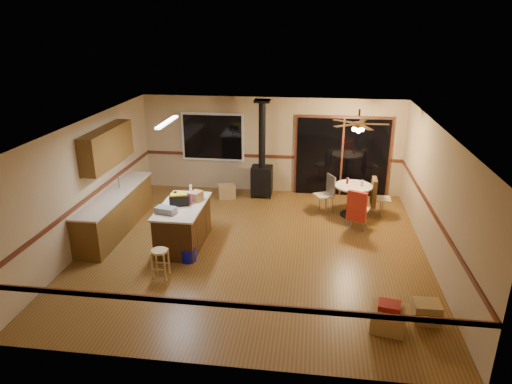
% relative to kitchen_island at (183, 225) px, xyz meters
% --- Properties ---
extents(floor, '(7.00, 7.00, 0.00)m').
position_rel_kitchen_island_xyz_m(floor, '(1.50, 0.00, -0.45)').
color(floor, brown).
rests_on(floor, ground).
extents(ceiling, '(7.00, 7.00, 0.00)m').
position_rel_kitchen_island_xyz_m(ceiling, '(1.50, 0.00, 2.15)').
color(ceiling, silver).
rests_on(ceiling, ground).
extents(wall_back, '(7.00, 0.00, 7.00)m').
position_rel_kitchen_island_xyz_m(wall_back, '(1.50, 3.50, 0.85)').
color(wall_back, tan).
rests_on(wall_back, ground).
extents(wall_front, '(7.00, 0.00, 7.00)m').
position_rel_kitchen_island_xyz_m(wall_front, '(1.50, -3.50, 0.85)').
color(wall_front, tan).
rests_on(wall_front, ground).
extents(wall_left, '(0.00, 7.00, 7.00)m').
position_rel_kitchen_island_xyz_m(wall_left, '(-2.00, 0.00, 0.85)').
color(wall_left, tan).
rests_on(wall_left, ground).
extents(wall_right, '(0.00, 7.00, 7.00)m').
position_rel_kitchen_island_xyz_m(wall_right, '(5.00, 0.00, 0.85)').
color(wall_right, tan).
rests_on(wall_right, ground).
extents(chair_rail, '(7.00, 7.00, 0.08)m').
position_rel_kitchen_island_xyz_m(chair_rail, '(1.50, 0.00, 0.55)').
color(chair_rail, '#502214').
rests_on(chair_rail, ground).
extents(window, '(1.72, 0.10, 1.32)m').
position_rel_kitchen_island_xyz_m(window, '(-0.10, 3.45, 1.05)').
color(window, black).
rests_on(window, ground).
extents(sliding_door, '(2.52, 0.10, 2.10)m').
position_rel_kitchen_island_xyz_m(sliding_door, '(3.40, 3.45, 0.60)').
color(sliding_door, black).
rests_on(sliding_door, ground).
extents(lower_cabinets, '(0.60, 3.00, 0.86)m').
position_rel_kitchen_island_xyz_m(lower_cabinets, '(-1.70, 0.50, -0.02)').
color(lower_cabinets, brown).
rests_on(lower_cabinets, ground).
extents(countertop, '(0.64, 3.04, 0.04)m').
position_rel_kitchen_island_xyz_m(countertop, '(-1.70, 0.50, 0.43)').
color(countertop, beige).
rests_on(countertop, lower_cabinets).
extents(upper_cabinets, '(0.35, 2.00, 0.80)m').
position_rel_kitchen_island_xyz_m(upper_cabinets, '(-1.83, 0.70, 1.45)').
color(upper_cabinets, brown).
rests_on(upper_cabinets, ground).
extents(kitchen_island, '(0.88, 1.68, 0.90)m').
position_rel_kitchen_island_xyz_m(kitchen_island, '(0.00, 0.00, 0.00)').
color(kitchen_island, '#3E240F').
rests_on(kitchen_island, ground).
extents(wood_stove, '(0.55, 0.50, 2.52)m').
position_rel_kitchen_island_xyz_m(wood_stove, '(1.30, 3.05, 0.28)').
color(wood_stove, black).
rests_on(wood_stove, ground).
extents(ceiling_fan, '(0.24, 0.24, 0.55)m').
position_rel_kitchen_island_xyz_m(ceiling_fan, '(3.63, 2.03, 1.76)').
color(ceiling_fan, brown).
rests_on(ceiling_fan, ceiling).
extents(fluorescent_strip, '(0.10, 1.20, 0.04)m').
position_rel_kitchen_island_xyz_m(fluorescent_strip, '(-0.30, 0.30, 2.11)').
color(fluorescent_strip, white).
rests_on(fluorescent_strip, ceiling).
extents(toolbox_grey, '(0.44, 0.30, 0.12)m').
position_rel_kitchen_island_xyz_m(toolbox_grey, '(-0.20, -0.44, 0.51)').
color(toolbox_grey, slate).
rests_on(toolbox_grey, kitchen_island).
extents(toolbox_black, '(0.44, 0.31, 0.22)m').
position_rel_kitchen_island_xyz_m(toolbox_black, '(-0.06, -0.00, 0.56)').
color(toolbox_black, black).
rests_on(toolbox_black, kitchen_island).
extents(toolbox_yellow_lid, '(0.38, 0.27, 0.03)m').
position_rel_kitchen_island_xyz_m(toolbox_yellow_lid, '(-0.06, -0.00, 0.68)').
color(toolbox_yellow_lid, gold).
rests_on(toolbox_yellow_lid, toolbox_black).
extents(box_on_island, '(0.28, 0.33, 0.19)m').
position_rel_kitchen_island_xyz_m(box_on_island, '(0.22, 0.31, 0.54)').
color(box_on_island, '#9D7A46').
rests_on(box_on_island, kitchen_island).
extents(bottle_dark, '(0.10, 0.10, 0.26)m').
position_rel_kitchen_island_xyz_m(bottle_dark, '(-0.15, 0.07, 0.58)').
color(bottle_dark, black).
rests_on(bottle_dark, kitchen_island).
extents(bottle_pink, '(0.08, 0.08, 0.22)m').
position_rel_kitchen_island_xyz_m(bottle_pink, '(0.16, 0.11, 0.56)').
color(bottle_pink, '#D84C8C').
rests_on(bottle_pink, kitchen_island).
extents(bottle_white, '(0.08, 0.08, 0.18)m').
position_rel_kitchen_island_xyz_m(bottle_white, '(-0.01, 0.72, 0.54)').
color(bottle_white, white).
rests_on(bottle_white, kitchen_island).
extents(bar_stool, '(0.37, 0.37, 0.56)m').
position_rel_kitchen_island_xyz_m(bar_stool, '(-0.07, -1.34, -0.17)').
color(bar_stool, tan).
rests_on(bar_stool, floor).
extents(blue_bucket, '(0.32, 0.32, 0.26)m').
position_rel_kitchen_island_xyz_m(blue_bucket, '(0.27, -0.68, -0.32)').
color(blue_bucket, '#0C0DAD').
rests_on(blue_bucket, floor).
extents(dining_table, '(0.89, 0.89, 0.78)m').
position_rel_kitchen_island_xyz_m(dining_table, '(3.63, 2.03, 0.08)').
color(dining_table, black).
rests_on(dining_table, ground).
extents(glass_red, '(0.07, 0.07, 0.15)m').
position_rel_kitchen_island_xyz_m(glass_red, '(3.48, 2.13, 0.40)').
color(glass_red, '#590C14').
rests_on(glass_red, dining_table).
extents(glass_cream, '(0.08, 0.08, 0.15)m').
position_rel_kitchen_island_xyz_m(glass_cream, '(3.81, 1.98, 0.40)').
color(glass_cream, beige).
rests_on(glass_cream, dining_table).
extents(chair_left, '(0.55, 0.54, 0.51)m').
position_rel_kitchen_island_xyz_m(chair_left, '(3.03, 2.18, 0.14)').
color(chair_left, tan).
rests_on(chair_left, ground).
extents(chair_near, '(0.57, 0.59, 0.70)m').
position_rel_kitchen_island_xyz_m(chair_near, '(3.66, 1.16, 0.14)').
color(chair_near, tan).
rests_on(chair_near, ground).
extents(chair_right, '(0.47, 0.44, 0.70)m').
position_rel_kitchen_island_xyz_m(chair_right, '(4.15, 2.08, 0.14)').
color(chair_right, tan).
rests_on(chair_right, ground).
extents(box_under_window, '(0.53, 0.48, 0.35)m').
position_rel_kitchen_island_xyz_m(box_under_window, '(0.38, 2.82, -0.28)').
color(box_under_window, '#9D7A46').
rests_on(box_under_window, floor).
extents(box_corner_a, '(0.57, 0.51, 0.38)m').
position_rel_kitchen_island_xyz_m(box_corner_a, '(3.89, -2.38, -0.26)').
color(box_corner_a, '#9D7A46').
rests_on(box_corner_a, floor).
extents(box_corner_b, '(0.42, 0.36, 0.33)m').
position_rel_kitchen_island_xyz_m(box_corner_b, '(4.52, -2.08, -0.29)').
color(box_corner_b, '#9D7A46').
rests_on(box_corner_b, floor).
extents(box_small_red, '(0.37, 0.33, 0.09)m').
position_rel_kitchen_island_xyz_m(box_small_red, '(3.89, -2.38, -0.03)').
color(box_small_red, maroon).
rests_on(box_small_red, box_corner_a).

